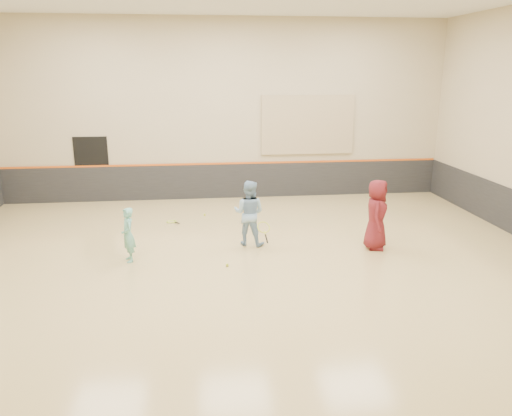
{
  "coord_description": "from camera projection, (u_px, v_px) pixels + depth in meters",
  "views": [
    {
      "loc": [
        -0.95,
        -10.95,
        4.32
      ],
      "look_at": [
        0.37,
        0.4,
        1.15
      ],
      "focal_mm": 35.0,
      "sensor_mm": 36.0,
      "label": 1
    }
  ],
  "objects": [
    {
      "name": "ball_beside_spare",
      "position": [
        205.0,
        215.0,
        15.28
      ],
      "size": [
        0.07,
        0.07,
        0.07
      ],
      "primitive_type": "sphere",
      "color": "#D5E234",
      "rests_on": "floor"
    },
    {
      "name": "ball_in_hand",
      "position": [
        381.0,
        209.0,
        12.09
      ],
      "size": [
        0.07,
        0.07,
        0.07
      ],
      "primitive_type": "sphere",
      "color": "yellow",
      "rests_on": "young_man"
    },
    {
      "name": "doorway",
      "position": [
        92.0,
        170.0,
        16.67
      ],
      "size": [
        1.1,
        0.05,
        2.2
      ],
      "primitive_type": "cube",
      "color": "black",
      "rests_on": "floor"
    },
    {
      "name": "wainscot_back",
      "position": [
        227.0,
        181.0,
        17.29
      ],
      "size": [
        14.9,
        0.04,
        1.2
      ],
      "primitive_type": "cube",
      "color": "#232326",
      "rests_on": "floor"
    },
    {
      "name": "young_man",
      "position": [
        376.0,
        215.0,
        12.29
      ],
      "size": [
        0.82,
        0.99,
        1.75
      ],
      "primitive_type": "imported",
      "rotation": [
        0.0,
        0.0,
        1.22
      ],
      "color": "maroon",
      "rests_on": "floor"
    },
    {
      "name": "accent_stripe",
      "position": [
        227.0,
        163.0,
        17.12
      ],
      "size": [
        14.9,
        0.03,
        0.06
      ],
      "primitive_type": "cube",
      "color": "#D85914",
      "rests_on": "wall_back"
    },
    {
      "name": "girl",
      "position": [
        128.0,
        235.0,
        11.51
      ],
      "size": [
        0.44,
        0.54,
        1.28
      ],
      "primitive_type": "imported",
      "rotation": [
        0.0,
        0.0,
        -1.25
      ],
      "color": "#6FC0B0",
      "rests_on": "floor"
    },
    {
      "name": "acoustic_panel",
      "position": [
        308.0,
        125.0,
        17.08
      ],
      "size": [
        3.2,
        0.08,
        2.0
      ],
      "primitive_type": "cube",
      "color": "tan",
      "rests_on": "wall_back"
    },
    {
      "name": "held_racket",
      "position": [
        264.0,
        227.0,
        12.3
      ],
      "size": [
        0.53,
        0.53,
        0.54
      ],
      "primitive_type": null,
      "color": "#CBDA30",
      "rests_on": "instructor"
    },
    {
      "name": "spare_racket",
      "position": [
        171.0,
        221.0,
        14.65
      ],
      "size": [
        0.67,
        0.67,
        0.09
      ],
      "primitive_type": null,
      "color": "#B5E432",
      "rests_on": "floor"
    },
    {
      "name": "room",
      "position": [
        242.0,
        227.0,
        11.52
      ],
      "size": [
        15.04,
        12.04,
        6.22
      ],
      "color": "tan",
      "rests_on": "ground"
    },
    {
      "name": "instructor",
      "position": [
        249.0,
        213.0,
        12.59
      ],
      "size": [
        0.99,
        0.9,
        1.67
      ],
      "primitive_type": "imported",
      "rotation": [
        0.0,
        0.0,
        2.75
      ],
      "color": "#89AFD4",
      "rests_on": "floor"
    },
    {
      "name": "ball_under_racket",
      "position": [
        227.0,
        265.0,
        11.34
      ],
      "size": [
        0.07,
        0.07,
        0.07
      ],
      "primitive_type": "sphere",
      "color": "#B6C82E",
      "rests_on": "floor"
    }
  ]
}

